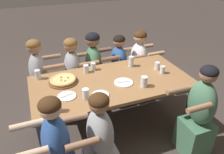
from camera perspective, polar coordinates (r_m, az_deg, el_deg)
ground_plane at (r=3.12m, az=0.00°, el=-13.28°), size 18.00×18.00×0.00m
dining_table at (r=2.70m, az=0.00°, el=-2.45°), size 1.93×0.96×0.77m
pizza_board_main at (r=2.68m, az=-12.66°, el=-0.82°), size 0.35×0.35×0.05m
empty_plate_a at (r=2.39m, az=-3.07°, el=-4.69°), size 0.19×0.19×0.02m
empty_plate_b at (r=2.61m, az=3.05°, el=-1.44°), size 0.23×0.23×0.02m
empty_plate_c at (r=2.42m, az=-11.72°, el=-4.92°), size 0.20×0.20×0.02m
drinking_glass_a at (r=2.20m, az=-14.03°, el=-7.75°), size 0.07×0.07×0.11m
drinking_glass_b at (r=2.99m, az=5.00°, el=3.93°), size 0.07×0.07×0.14m
drinking_glass_c at (r=2.88m, az=13.03°, el=1.78°), size 0.06×0.06×0.10m
drinking_glass_d at (r=2.82m, az=-18.82°, el=0.60°), size 0.07×0.07×0.12m
drinking_glass_e at (r=2.54m, az=8.36°, el=-1.35°), size 0.08×0.08×0.13m
drinking_glass_f at (r=2.85m, az=-6.80°, el=2.01°), size 0.07×0.07×0.10m
drinking_glass_g at (r=2.33m, az=-6.86°, el=-4.55°), size 0.08×0.08×0.12m
drinking_glass_h at (r=2.97m, az=11.70°, el=2.75°), size 0.07×0.07×0.10m
drinking_glass_i at (r=2.90m, az=-4.94°, el=2.67°), size 0.07×0.07×0.10m
diner_far_midleft at (r=3.30m, az=-9.88°, el=-0.13°), size 0.51×0.40×1.13m
diner_near_midleft at (r=2.21m, az=-3.11°, el=-17.74°), size 0.51×0.40×1.10m
diner_far_midright at (r=3.50m, az=1.82°, el=1.61°), size 0.51×0.40×1.08m
diner_far_right at (r=3.63m, az=6.93°, el=2.87°), size 0.51×0.40×1.11m
diner_far_center at (r=3.35m, az=-4.65°, el=1.24°), size 0.51×0.40×1.17m
diner_near_right at (r=2.68m, az=21.59°, el=-9.48°), size 0.51×0.40×1.16m
diner_far_left at (r=3.25m, az=-18.14°, el=-1.37°), size 0.51×0.40×1.17m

